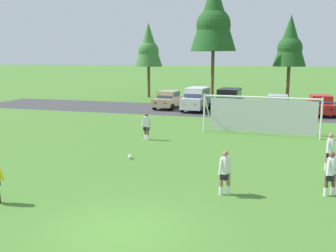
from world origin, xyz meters
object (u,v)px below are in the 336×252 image
object	(u,v)px
player_midfield_center	(330,152)
parked_car_slot_center	(277,105)
parked_car_slot_center_left	(229,100)
player_defender_far	(331,174)
player_winger_left	(146,126)
parked_car_slot_center_right	(321,105)
parked_car_slot_far_left	(168,100)
soccer_ball	(130,157)
parked_car_slot_left	(197,99)
soccer_goal	(261,114)
player_striker_near	(225,173)

from	to	relation	value
player_midfield_center	parked_car_slot_center	xyz separation A→B (m)	(-2.66, 16.59, 0.05)
parked_car_slot_center_left	player_defender_far	bearing A→B (deg)	-72.12
player_winger_left	parked_car_slot_center_right	world-z (taller)	parked_car_slot_center_right
parked_car_slot_far_left	parked_car_slot_center_left	bearing A→B (deg)	-11.53
parked_car_slot_center	player_midfield_center	bearing A→B (deg)	-80.89
parked_car_slot_far_left	parked_car_slot_center_right	xyz separation A→B (m)	(13.85, -0.45, 0.00)
soccer_ball	parked_car_slot_left	distance (m)	18.15
soccer_goal	player_striker_near	size ratio (longest dim) A/B	4.60
player_midfield_center	parked_car_slot_far_left	xyz separation A→B (m)	(-12.96, 18.04, 0.05)
soccer_goal	player_winger_left	world-z (taller)	soccer_goal
soccer_ball	soccer_goal	world-z (taller)	soccer_goal
parked_car_slot_center_right	player_striker_near	bearing A→B (deg)	-102.37
parked_car_slot_left	player_striker_near	bearing A→B (deg)	-74.65
player_defender_far	player_winger_left	distance (m)	12.06
parked_car_slot_center	parked_car_slot_center_left	bearing A→B (deg)	177.18
soccer_goal	parked_car_slot_far_left	world-z (taller)	soccer_goal
player_striker_near	player_winger_left	size ratio (longest dim) A/B	1.00
player_midfield_center	parked_car_slot_left	world-z (taller)	parked_car_slot_left
player_striker_near	parked_car_slot_center	size ratio (longest dim) A/B	0.39
soccer_ball	parked_car_slot_left	size ratio (longest dim) A/B	0.05
player_midfield_center	parked_car_slot_center_right	bearing A→B (deg)	87.08
player_defender_far	parked_car_slot_center_left	world-z (taller)	parked_car_slot_center_left
soccer_ball	soccer_goal	size ratio (longest dim) A/B	0.03
player_midfield_center	soccer_ball	bearing A→B (deg)	-174.87
soccer_goal	parked_car_slot_center_right	world-z (taller)	soccer_goal
player_midfield_center	parked_car_slot_left	distance (m)	19.94
player_striker_near	parked_car_slot_center_right	bearing A→B (deg)	77.63
soccer_goal	parked_car_slot_far_left	size ratio (longest dim) A/B	1.75
player_winger_left	parked_car_slot_far_left	world-z (taller)	parked_car_slot_far_left
soccer_ball	parked_car_slot_far_left	distance (m)	19.26
parked_car_slot_center	parked_car_slot_center_right	bearing A→B (deg)	15.65
parked_car_slot_center_left	parked_car_slot_left	bearing A→B (deg)	171.13
player_winger_left	player_striker_near	bearing A→B (deg)	-53.74
player_winger_left	parked_car_slot_left	bearing A→B (deg)	89.89
soccer_ball	player_winger_left	bearing A→B (deg)	99.89
soccer_goal	player_striker_near	bearing A→B (deg)	-92.25
soccer_goal	player_midfield_center	size ratio (longest dim) A/B	4.60
player_striker_near	parked_car_slot_far_left	world-z (taller)	parked_car_slot_far_left
player_striker_near	soccer_ball	bearing A→B (deg)	144.72
player_striker_near	parked_car_slot_center_left	xyz separation A→B (m)	(-2.91, 21.32, 0.29)
player_defender_far	parked_car_slot_left	xyz separation A→B (m)	(-9.63, 20.82, 0.29)
soccer_ball	soccer_goal	xyz separation A→B (m)	(5.71, 8.64, 1.18)
player_midfield_center	parked_car_slot_left	bearing A→B (deg)	119.91
soccer_ball	parked_car_slot_center_right	size ratio (longest dim) A/B	0.05
player_midfield_center	parked_car_slot_center_left	size ratio (longest dim) A/B	0.35
player_midfield_center	parked_car_slot_center_right	xyz separation A→B (m)	(0.90, 17.59, 0.05)
player_striker_near	parked_car_slot_center_right	distance (m)	22.64
player_midfield_center	parked_car_slot_center_right	size ratio (longest dim) A/B	0.38
player_midfield_center	parked_car_slot_left	xyz separation A→B (m)	(-9.94, 17.28, 0.29)
soccer_goal	player_midfield_center	distance (m)	8.57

